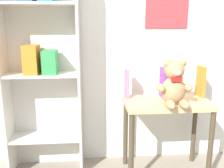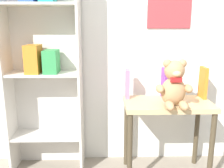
{
  "view_description": "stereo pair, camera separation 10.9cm",
  "coord_description": "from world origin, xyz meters",
  "px_view_note": "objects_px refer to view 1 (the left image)",
  "views": [
    {
      "loc": [
        -0.44,
        -0.61,
        1.2
      ],
      "look_at": [
        -0.28,
        1.25,
        0.75
      ],
      "focal_mm": 40.0,
      "sensor_mm": 36.0,
      "label": 1
    },
    {
      "loc": [
        -0.33,
        -0.62,
        1.2
      ],
      "look_at": [
        -0.28,
        1.25,
        0.75
      ],
      "focal_mm": 40.0,
      "sensor_mm": 36.0,
      "label": 2
    }
  ],
  "objects_px": {
    "teddy_bear": "(174,84)",
    "book_standing_purple": "(164,83)",
    "display_table": "(167,114)",
    "bookshelf_side": "(42,62)",
    "book_standing_pink": "(127,84)",
    "book_standing_orange": "(201,81)"
  },
  "relations": [
    {
      "from": "display_table",
      "to": "teddy_bear",
      "type": "xyz_separation_m",
      "value": [
        0.01,
        -0.1,
        0.27
      ]
    },
    {
      "from": "teddy_bear",
      "to": "book_standing_orange",
      "type": "distance_m",
      "value": 0.36
    },
    {
      "from": "teddy_bear",
      "to": "book_standing_pink",
      "type": "distance_m",
      "value": 0.39
    },
    {
      "from": "teddy_bear",
      "to": "bookshelf_side",
      "type": "bearing_deg",
      "value": 165.1
    },
    {
      "from": "book_standing_purple",
      "to": "book_standing_orange",
      "type": "relative_size",
      "value": 0.96
    },
    {
      "from": "bookshelf_side",
      "to": "book_standing_orange",
      "type": "height_order",
      "value": "bookshelf_side"
    },
    {
      "from": "display_table",
      "to": "book_standing_pink",
      "type": "height_order",
      "value": "book_standing_pink"
    },
    {
      "from": "book_standing_pink",
      "to": "book_standing_orange",
      "type": "height_order",
      "value": "book_standing_orange"
    },
    {
      "from": "book_standing_pink",
      "to": "book_standing_purple",
      "type": "distance_m",
      "value": 0.3
    },
    {
      "from": "display_table",
      "to": "book_standing_orange",
      "type": "distance_m",
      "value": 0.4
    },
    {
      "from": "book_standing_orange",
      "to": "book_standing_purple",
      "type": "bearing_deg",
      "value": 177.47
    },
    {
      "from": "bookshelf_side",
      "to": "book_standing_orange",
      "type": "xyz_separation_m",
      "value": [
        1.28,
        -0.06,
        -0.17
      ]
    },
    {
      "from": "teddy_bear",
      "to": "book_standing_purple",
      "type": "bearing_deg",
      "value": 93.21
    },
    {
      "from": "bookshelf_side",
      "to": "book_standing_pink",
      "type": "xyz_separation_m",
      "value": [
        0.67,
        -0.04,
        -0.18
      ]
    },
    {
      "from": "display_table",
      "to": "teddy_bear",
      "type": "relative_size",
      "value": 1.95
    },
    {
      "from": "bookshelf_side",
      "to": "teddy_bear",
      "type": "height_order",
      "value": "bookshelf_side"
    },
    {
      "from": "book_standing_pink",
      "to": "book_standing_purple",
      "type": "relative_size",
      "value": 0.96
    },
    {
      "from": "display_table",
      "to": "book_standing_purple",
      "type": "relative_size",
      "value": 2.77
    },
    {
      "from": "book_standing_purple",
      "to": "bookshelf_side",
      "type": "bearing_deg",
      "value": 175.49
    },
    {
      "from": "book_standing_purple",
      "to": "display_table",
      "type": "bearing_deg",
      "value": -91.58
    },
    {
      "from": "display_table",
      "to": "bookshelf_side",
      "type": "bearing_deg",
      "value": 170.53
    },
    {
      "from": "teddy_bear",
      "to": "display_table",
      "type": "bearing_deg",
      "value": 96.8
    }
  ]
}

